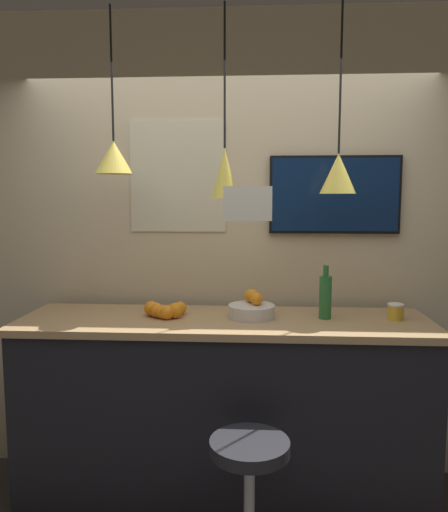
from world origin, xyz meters
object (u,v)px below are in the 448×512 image
object	(u,v)px
bar_stool	(249,488)
juice_bottle	(325,296)
spread_jar	(396,312)
fruit_bowl	(252,308)
mounted_tv	(335,195)

from	to	relation	value
bar_stool	juice_bottle	world-z (taller)	juice_bottle
juice_bottle	bar_stool	bearing A→B (deg)	-123.62
bar_stool	spread_jar	xyz separation A→B (m)	(0.79, 0.61, 0.69)
fruit_bowl	juice_bottle	world-z (taller)	juice_bottle
spread_jar	mounted_tv	world-z (taller)	mounted_tv
bar_stool	fruit_bowl	size ratio (longest dim) A/B	2.60
juice_bottle	mounted_tv	world-z (taller)	mounted_tv
bar_stool	spread_jar	size ratio (longest dim) A/B	7.72
bar_stool	spread_jar	distance (m)	1.22
mounted_tv	bar_stool	bearing A→B (deg)	-117.39
fruit_bowl	mounted_tv	size ratio (longest dim) A/B	0.33
spread_jar	mounted_tv	bearing A→B (deg)	130.03
bar_stool	spread_jar	world-z (taller)	spread_jar
fruit_bowl	spread_jar	bearing A→B (deg)	-0.72
bar_stool	mounted_tv	world-z (taller)	mounted_tv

